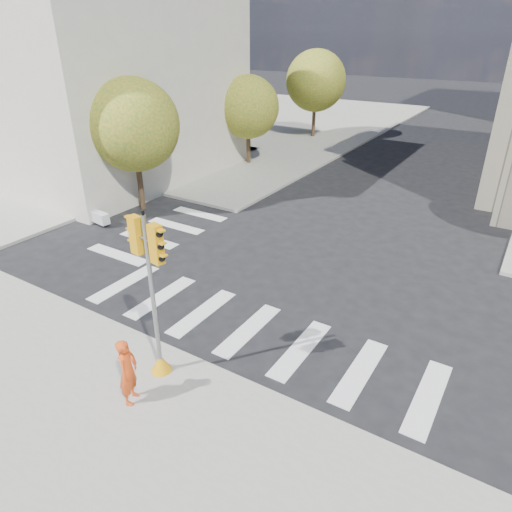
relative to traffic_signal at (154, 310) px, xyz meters
The scene contains 9 objects.
ground 5.44m from the traffic_signal, 78.98° to the left, with size 160.00×160.00×0.00m, color black.
sidewalk_far_left 36.38m from the traffic_signal, 121.61° to the left, with size 28.00×40.00×0.15m, color gray.
classical_building 23.43m from the traffic_signal, 145.80° to the left, with size 19.00×15.00×12.70m.
tree_lw_near 13.24m from the traffic_signal, 136.87° to the left, with size 4.40×4.40×6.41m.
tree_lw_mid 21.27m from the traffic_signal, 116.73° to the left, with size 4.00×4.00×5.77m.
tree_lw_far 30.57m from the traffic_signal, 108.24° to the left, with size 4.80×4.80×6.95m.
traffic_signal is the anchor object (origin of this frame).
photographer 1.58m from the traffic_signal, 83.34° to the right, with size 0.65×0.42×1.77m, color #D54314.
planter_wall 13.80m from the traffic_signal, 151.51° to the left, with size 6.00×0.40×0.50m, color silver.
Camera 1 is at (6.25, -11.64, 8.34)m, focal length 32.00 mm.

